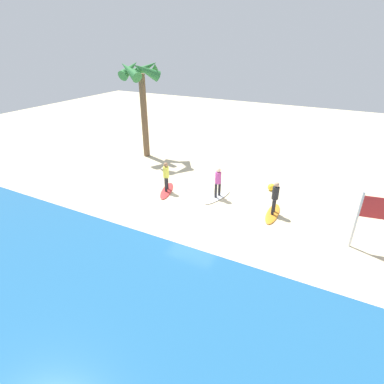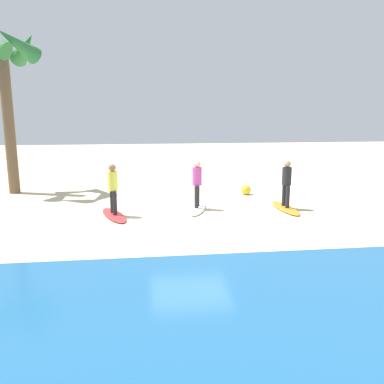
% 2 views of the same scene
% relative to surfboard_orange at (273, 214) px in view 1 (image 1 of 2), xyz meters
% --- Properties ---
extents(ground_plane, '(60.00, 60.00, 0.00)m').
position_rel_surfboard_orange_xyz_m(ground_plane, '(3.51, 1.23, -0.04)').
color(ground_plane, beige).
extents(surfboard_orange, '(0.65, 2.12, 0.09)m').
position_rel_surfboard_orange_xyz_m(surfboard_orange, '(0.00, 0.00, 0.00)').
color(surfboard_orange, orange).
rests_on(surfboard_orange, ground).
extents(surfer_orange, '(0.32, 0.46, 1.64)m').
position_rel_surfboard_orange_xyz_m(surfer_orange, '(0.00, 0.00, 0.99)').
color(surfer_orange, '#232328').
rests_on(surfer_orange, surfboard_orange).
extents(surfboard_white, '(1.06, 2.17, 0.09)m').
position_rel_surfboard_orange_xyz_m(surfboard_white, '(3.08, -0.37, 0.00)').
color(surfboard_white, white).
rests_on(surfboard_white, ground).
extents(surfer_white, '(0.32, 0.45, 1.64)m').
position_rel_surfboard_orange_xyz_m(surfer_white, '(3.08, -0.37, 0.99)').
color(surfer_white, '#232328').
rests_on(surfer_white, surfboard_white).
extents(surfboard_red, '(1.20, 2.17, 0.09)m').
position_rel_surfboard_orange_xyz_m(surfboard_red, '(5.91, 0.23, 0.00)').
color(surfboard_red, red).
rests_on(surfboard_red, ground).
extents(surfer_red, '(0.32, 0.44, 1.64)m').
position_rel_surfboard_orange_xyz_m(surfer_red, '(5.91, 0.23, 0.99)').
color(surfer_red, '#232328').
rests_on(surfer_red, surfboard_red).
extents(palm_tree, '(2.88, 3.03, 6.62)m').
position_rel_surfboard_orange_xyz_m(palm_tree, '(10.31, -4.15, 5.26)').
color(palm_tree, brown).
rests_on(palm_tree, ground).
extents(beach_ball, '(0.40, 0.40, 0.40)m').
position_rel_surfboard_orange_xyz_m(beach_ball, '(0.73, -2.60, 0.16)').
color(beach_ball, yellow).
rests_on(beach_ball, ground).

